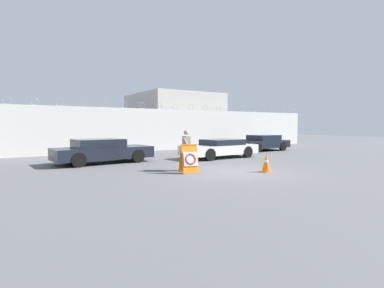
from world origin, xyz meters
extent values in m
plane|color=#5B5B5E|center=(0.00, 0.00, 0.00)|extent=(90.00, 90.00, 0.00)
cube|color=silver|center=(0.00, 11.15, 1.57)|extent=(36.00, 0.30, 3.14)
torus|color=gray|center=(-7.74, 11.15, 3.36)|extent=(0.47, 0.03, 0.47)
torus|color=gray|center=(-6.34, 11.15, 3.36)|extent=(0.47, 0.03, 0.47)
torus|color=gray|center=(-4.93, 11.15, 3.36)|extent=(0.47, 0.03, 0.47)
torus|color=gray|center=(-3.52, 11.15, 3.36)|extent=(0.47, 0.03, 0.47)
torus|color=gray|center=(-2.11, 11.15, 3.36)|extent=(0.47, 0.03, 0.47)
torus|color=gray|center=(-0.70, 11.15, 3.36)|extent=(0.47, 0.03, 0.47)
torus|color=gray|center=(0.70, 11.15, 3.36)|extent=(0.47, 0.03, 0.47)
torus|color=gray|center=(2.11, 11.15, 3.36)|extent=(0.47, 0.03, 0.47)
torus|color=gray|center=(3.52, 11.15, 3.36)|extent=(0.47, 0.03, 0.47)
torus|color=gray|center=(4.93, 11.15, 3.36)|extent=(0.47, 0.03, 0.47)
torus|color=gray|center=(6.34, 11.15, 3.36)|extent=(0.47, 0.03, 0.47)
torus|color=gray|center=(7.74, 11.15, 3.36)|extent=(0.47, 0.03, 0.47)
torus|color=gray|center=(9.15, 11.15, 3.36)|extent=(0.47, 0.03, 0.47)
torus|color=gray|center=(10.56, 11.15, 3.36)|extent=(0.47, 0.03, 0.47)
torus|color=gray|center=(11.97, 11.15, 3.36)|extent=(0.47, 0.03, 0.47)
torus|color=gray|center=(13.38, 11.15, 3.36)|extent=(0.47, 0.03, 0.47)
torus|color=gray|center=(14.78, 11.15, 3.36)|extent=(0.47, 0.03, 0.47)
torus|color=gray|center=(16.19, 11.15, 3.36)|extent=(0.47, 0.03, 0.47)
torus|color=gray|center=(17.60, 11.15, 3.36)|extent=(0.47, 0.03, 0.47)
cube|color=beige|center=(5.84, 15.70, 2.40)|extent=(7.00, 7.69, 4.81)
cube|color=orange|center=(-1.77, 0.53, 0.55)|extent=(0.72, 0.47, 1.11)
cube|color=orange|center=(-1.71, 0.83, 0.55)|extent=(0.72, 0.47, 1.11)
cube|color=orange|center=(-1.74, 0.68, 1.12)|extent=(0.70, 0.20, 0.05)
cube|color=white|center=(-1.78, 0.49, 0.57)|extent=(0.58, 0.28, 0.54)
torus|color=red|center=(-1.78, 0.48, 0.57)|extent=(0.47, 0.26, 0.45)
cylinder|color=#232838|center=(-1.50, 1.34, 0.41)|extent=(0.15, 0.15, 0.82)
cylinder|color=#232838|center=(-1.53, 1.16, 0.41)|extent=(0.15, 0.15, 0.82)
cube|color=gray|center=(-1.51, 1.25, 1.14)|extent=(0.29, 0.46, 0.63)
sphere|color=tan|center=(-1.51, 1.25, 1.61)|extent=(0.22, 0.22, 0.22)
cylinder|color=gray|center=(-1.46, 1.51, 1.15)|extent=(0.09, 0.09, 0.60)
cylinder|color=gray|center=(-1.66, 1.01, 1.13)|extent=(0.35, 0.15, 0.58)
cube|color=orange|center=(1.01, -0.86, 0.01)|extent=(0.40, 0.40, 0.03)
cone|color=orange|center=(1.01, -0.86, 0.41)|extent=(0.34, 0.34, 0.75)
cylinder|color=white|center=(1.01, -0.86, 0.44)|extent=(0.17, 0.17, 0.11)
cylinder|color=black|center=(-2.34, 6.66, 0.33)|extent=(0.68, 0.25, 0.67)
cylinder|color=black|center=(-2.19, 4.87, 0.33)|extent=(0.68, 0.25, 0.67)
cylinder|color=black|center=(-5.29, 6.43, 0.33)|extent=(0.68, 0.25, 0.67)
cylinder|color=black|center=(-5.15, 4.64, 0.33)|extent=(0.68, 0.25, 0.67)
cube|color=black|center=(-3.74, 5.65, 0.52)|extent=(4.92, 2.28, 0.57)
cube|color=black|center=(-3.98, 5.63, 1.01)|extent=(2.42, 1.89, 0.41)
cylinder|color=black|center=(1.31, 3.47, 0.34)|extent=(0.68, 0.23, 0.67)
cylinder|color=black|center=(1.23, 5.26, 0.34)|extent=(0.68, 0.23, 0.67)
cylinder|color=black|center=(4.14, 3.61, 0.34)|extent=(0.68, 0.23, 0.67)
cylinder|color=black|center=(4.06, 5.40, 0.34)|extent=(0.68, 0.23, 0.67)
cube|color=silver|center=(2.69, 4.44, 0.50)|extent=(4.66, 2.13, 0.52)
cube|color=black|center=(2.91, 4.45, 0.92)|extent=(2.27, 1.82, 0.33)
cylinder|color=black|center=(7.10, 5.74, 0.33)|extent=(0.67, 0.21, 0.66)
cylinder|color=black|center=(7.07, 7.51, 0.33)|extent=(0.67, 0.21, 0.66)
cylinder|color=black|center=(9.73, 5.79, 0.33)|extent=(0.67, 0.21, 0.66)
cylinder|color=black|center=(9.70, 7.56, 0.33)|extent=(0.67, 0.21, 0.66)
cube|color=black|center=(8.40, 6.65, 0.51)|extent=(4.27, 1.96, 0.55)
cube|color=black|center=(8.61, 6.66, 0.98)|extent=(2.06, 1.73, 0.40)
camera|label=1|loc=(-8.03, -9.46, 1.90)|focal=28.00mm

